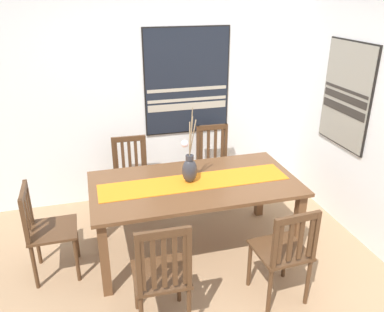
{
  "coord_description": "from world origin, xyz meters",
  "views": [
    {
      "loc": [
        -0.85,
        -2.74,
        2.48
      ],
      "look_at": [
        0.04,
        0.5,
        1.04
      ],
      "focal_mm": 36.58,
      "sensor_mm": 36.0,
      "label": 1
    }
  ],
  "objects_px": {
    "chair_1": "(215,163)",
    "chair_3": "(284,252)",
    "chair_0": "(47,229)",
    "painting_on_back_wall": "(187,82)",
    "chair_4": "(162,274)",
    "dining_table": "(194,191)",
    "centerpiece_vase": "(189,167)",
    "painting_on_side_wall": "(347,95)",
    "chair_2": "(131,174)"
  },
  "relations": [
    {
      "from": "chair_0",
      "to": "chair_1",
      "type": "height_order",
      "value": "chair_1"
    },
    {
      "from": "chair_0",
      "to": "chair_2",
      "type": "bearing_deg",
      "value": 45.76
    },
    {
      "from": "painting_on_back_wall",
      "to": "chair_3",
      "type": "bearing_deg",
      "value": -83.49
    },
    {
      "from": "chair_2",
      "to": "chair_1",
      "type": "bearing_deg",
      "value": 1.83
    },
    {
      "from": "painting_on_side_wall",
      "to": "chair_2",
      "type": "bearing_deg",
      "value": 163.26
    },
    {
      "from": "centerpiece_vase",
      "to": "dining_table",
      "type": "bearing_deg",
      "value": -14.42
    },
    {
      "from": "chair_4",
      "to": "chair_3",
      "type": "bearing_deg",
      "value": 2.23
    },
    {
      "from": "chair_1",
      "to": "painting_on_back_wall",
      "type": "xyz_separation_m",
      "value": [
        -0.25,
        0.37,
        0.95
      ]
    },
    {
      "from": "chair_4",
      "to": "painting_on_side_wall",
      "type": "distance_m",
      "value": 2.68
    },
    {
      "from": "chair_4",
      "to": "painting_on_side_wall",
      "type": "xyz_separation_m",
      "value": [
        2.24,
        1.15,
        0.93
      ]
    },
    {
      "from": "chair_3",
      "to": "centerpiece_vase",
      "type": "bearing_deg",
      "value": 122.04
    },
    {
      "from": "dining_table",
      "to": "centerpiece_vase",
      "type": "xyz_separation_m",
      "value": [
        -0.05,
        0.01,
        0.25
      ]
    },
    {
      "from": "chair_1",
      "to": "chair_3",
      "type": "height_order",
      "value": "chair_1"
    },
    {
      "from": "chair_3",
      "to": "painting_on_side_wall",
      "type": "relative_size",
      "value": 0.82
    },
    {
      "from": "painting_on_back_wall",
      "to": "painting_on_side_wall",
      "type": "distance_m",
      "value": 1.81
    },
    {
      "from": "chair_1",
      "to": "painting_on_back_wall",
      "type": "relative_size",
      "value": 0.74
    },
    {
      "from": "chair_0",
      "to": "chair_1",
      "type": "xyz_separation_m",
      "value": [
        1.91,
        0.94,
        0.02
      ]
    },
    {
      "from": "dining_table",
      "to": "chair_4",
      "type": "relative_size",
      "value": 2.01
    },
    {
      "from": "dining_table",
      "to": "painting_on_back_wall",
      "type": "bearing_deg",
      "value": 78.32
    },
    {
      "from": "chair_4",
      "to": "chair_1",
      "type": "bearing_deg",
      "value": 60.9
    },
    {
      "from": "centerpiece_vase",
      "to": "chair_3",
      "type": "distance_m",
      "value": 1.15
    },
    {
      "from": "dining_table",
      "to": "chair_4",
      "type": "distance_m",
      "value": 1.07
    },
    {
      "from": "painting_on_back_wall",
      "to": "chair_2",
      "type": "bearing_deg",
      "value": -152.74
    },
    {
      "from": "chair_0",
      "to": "painting_on_side_wall",
      "type": "relative_size",
      "value": 0.81
    },
    {
      "from": "painting_on_side_wall",
      "to": "chair_3",
      "type": "bearing_deg",
      "value": -137.56
    },
    {
      "from": "chair_3",
      "to": "chair_4",
      "type": "height_order",
      "value": "chair_4"
    },
    {
      "from": "centerpiece_vase",
      "to": "painting_on_back_wall",
      "type": "height_order",
      "value": "painting_on_back_wall"
    },
    {
      "from": "painting_on_back_wall",
      "to": "painting_on_side_wall",
      "type": "xyz_separation_m",
      "value": [
        1.46,
        -1.07,
        0.0
      ]
    },
    {
      "from": "chair_1",
      "to": "painting_on_side_wall",
      "type": "distance_m",
      "value": 1.69
    },
    {
      "from": "chair_1",
      "to": "centerpiece_vase",
      "type": "bearing_deg",
      "value": -121.75
    },
    {
      "from": "chair_2",
      "to": "chair_3",
      "type": "xyz_separation_m",
      "value": [
        1.03,
        -1.78,
        -0.01
      ]
    },
    {
      "from": "centerpiece_vase",
      "to": "chair_4",
      "type": "xyz_separation_m",
      "value": [
        -0.47,
        -0.94,
        -0.4
      ]
    },
    {
      "from": "chair_3",
      "to": "painting_on_side_wall",
      "type": "height_order",
      "value": "painting_on_side_wall"
    },
    {
      "from": "chair_0",
      "to": "painting_on_back_wall",
      "type": "xyz_separation_m",
      "value": [
        1.66,
        1.31,
        0.97
      ]
    },
    {
      "from": "chair_1",
      "to": "painting_on_back_wall",
      "type": "height_order",
      "value": "painting_on_back_wall"
    },
    {
      "from": "centerpiece_vase",
      "to": "painting_on_back_wall",
      "type": "bearing_deg",
      "value": 76.19
    },
    {
      "from": "centerpiece_vase",
      "to": "painting_on_side_wall",
      "type": "relative_size",
      "value": 0.68
    },
    {
      "from": "centerpiece_vase",
      "to": "painting_on_side_wall",
      "type": "xyz_separation_m",
      "value": [
        1.78,
        0.21,
        0.53
      ]
    },
    {
      "from": "chair_0",
      "to": "painting_on_back_wall",
      "type": "bearing_deg",
      "value": 38.21
    },
    {
      "from": "centerpiece_vase",
      "to": "painting_on_side_wall",
      "type": "height_order",
      "value": "painting_on_side_wall"
    },
    {
      "from": "centerpiece_vase",
      "to": "chair_1",
      "type": "distance_m",
      "value": 1.15
    },
    {
      "from": "chair_0",
      "to": "painting_on_side_wall",
      "type": "bearing_deg",
      "value": 4.25
    },
    {
      "from": "chair_2",
      "to": "painting_on_back_wall",
      "type": "bearing_deg",
      "value": 27.26
    },
    {
      "from": "dining_table",
      "to": "chair_3",
      "type": "relative_size",
      "value": 2.17
    },
    {
      "from": "centerpiece_vase",
      "to": "chair_0",
      "type": "height_order",
      "value": "centerpiece_vase"
    },
    {
      "from": "chair_4",
      "to": "painting_on_side_wall",
      "type": "bearing_deg",
      "value": 27.11
    },
    {
      "from": "centerpiece_vase",
      "to": "chair_1",
      "type": "xyz_separation_m",
      "value": [
        0.56,
        0.91,
        -0.42
      ]
    },
    {
      "from": "dining_table",
      "to": "chair_3",
      "type": "distance_m",
      "value": 1.04
    },
    {
      "from": "centerpiece_vase",
      "to": "chair_3",
      "type": "height_order",
      "value": "centerpiece_vase"
    },
    {
      "from": "chair_2",
      "to": "chair_4",
      "type": "relative_size",
      "value": 0.93
    }
  ]
}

